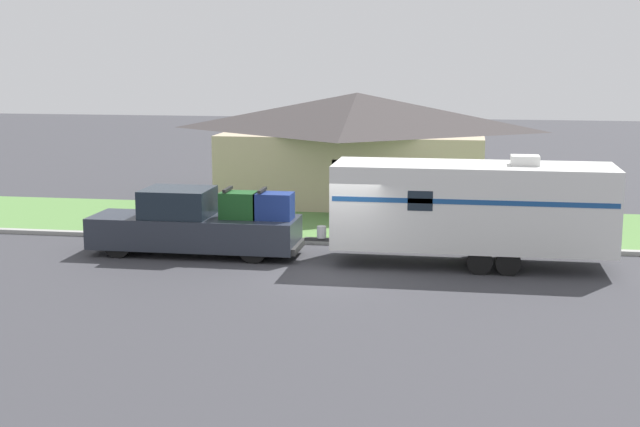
% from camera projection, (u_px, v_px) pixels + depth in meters
% --- Properties ---
extents(ground_plane, '(120.00, 120.00, 0.00)m').
position_uv_depth(ground_plane, '(335.00, 273.00, 25.17)').
color(ground_plane, '#38383D').
extents(curb_strip, '(80.00, 0.30, 0.14)m').
position_uv_depth(curb_strip, '(352.00, 243.00, 28.79)').
color(curb_strip, '#999993').
rests_on(curb_strip, ground_plane).
extents(lawn_strip, '(80.00, 7.00, 0.03)m').
position_uv_depth(lawn_strip, '(365.00, 224.00, 32.35)').
color(lawn_strip, '#568442').
rests_on(lawn_strip, ground_plane).
extents(house_across_street, '(11.36, 8.04, 4.49)m').
position_uv_depth(house_across_street, '(357.00, 144.00, 37.57)').
color(house_across_street, tan).
rests_on(house_across_street, ground_plane).
extents(pickup_truck, '(6.51, 1.94, 2.11)m').
position_uv_depth(pickup_truck, '(197.00, 225.00, 27.33)').
color(pickup_truck, black).
rests_on(pickup_truck, ground_plane).
extents(travel_trailer, '(8.97, 2.49, 3.26)m').
position_uv_depth(travel_trailer, '(473.00, 206.00, 25.83)').
color(travel_trailer, black).
rests_on(travel_trailer, ground_plane).
extents(mailbox, '(0.48, 0.20, 1.30)m').
position_uv_depth(mailbox, '(441.00, 213.00, 29.04)').
color(mailbox, brown).
rests_on(mailbox, ground_plane).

